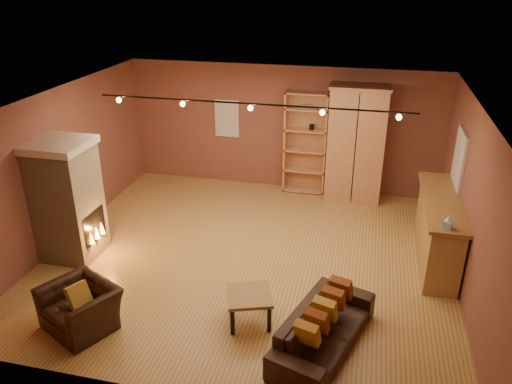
% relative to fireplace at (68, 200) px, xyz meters
% --- Properties ---
extents(floor, '(7.00, 7.00, 0.00)m').
position_rel_fireplace_xyz_m(floor, '(3.04, 0.60, -1.06)').
color(floor, olive).
rests_on(floor, ground).
extents(ceiling, '(7.00, 7.00, 0.00)m').
position_rel_fireplace_xyz_m(ceiling, '(3.04, 0.60, 1.74)').
color(ceiling, brown).
rests_on(ceiling, back_wall).
extents(back_wall, '(7.00, 0.02, 2.80)m').
position_rel_fireplace_xyz_m(back_wall, '(3.04, 3.85, 0.34)').
color(back_wall, brown).
rests_on(back_wall, floor).
extents(left_wall, '(0.02, 6.50, 2.80)m').
position_rel_fireplace_xyz_m(left_wall, '(-0.46, 0.60, 0.34)').
color(left_wall, brown).
rests_on(left_wall, floor).
extents(right_wall, '(0.02, 6.50, 2.80)m').
position_rel_fireplace_xyz_m(right_wall, '(6.54, 0.60, 0.34)').
color(right_wall, brown).
rests_on(right_wall, floor).
extents(fireplace, '(1.01, 0.98, 2.12)m').
position_rel_fireplace_xyz_m(fireplace, '(0.00, 0.00, 0.00)').
color(fireplace, tan).
rests_on(fireplace, floor).
extents(back_window, '(0.56, 0.04, 0.86)m').
position_rel_fireplace_xyz_m(back_window, '(1.74, 3.83, 0.49)').
color(back_window, silver).
rests_on(back_window, back_wall).
extents(bookcase, '(0.94, 0.36, 2.29)m').
position_rel_fireplace_xyz_m(bookcase, '(3.58, 3.73, 0.11)').
color(bookcase, tan).
rests_on(bookcase, floor).
extents(armoire, '(1.24, 0.70, 2.52)m').
position_rel_fireplace_xyz_m(armoire, '(4.68, 3.53, 0.21)').
color(armoire, tan).
rests_on(armoire, floor).
extents(bar_counter, '(0.65, 2.43, 1.16)m').
position_rel_fireplace_xyz_m(bar_counter, '(6.24, 1.26, -0.47)').
color(bar_counter, tan).
rests_on(bar_counter, floor).
extents(tissue_box, '(0.15, 0.15, 0.22)m').
position_rel_fireplace_xyz_m(tissue_box, '(6.19, 0.22, 0.19)').
color(tissue_box, '#8AB7DE').
rests_on(tissue_box, bar_counter).
extents(right_window, '(0.05, 0.90, 1.00)m').
position_rel_fireplace_xyz_m(right_window, '(6.51, 2.00, 0.59)').
color(right_window, silver).
rests_on(right_window, right_wall).
extents(loveseat, '(1.14, 2.05, 0.80)m').
position_rel_fireplace_xyz_m(loveseat, '(4.58, -1.40, -0.66)').
color(loveseat, black).
rests_on(loveseat, floor).
extents(armchair, '(1.16, 1.01, 0.86)m').
position_rel_fireplace_xyz_m(armchair, '(1.19, -1.76, -0.63)').
color(armchair, black).
rests_on(armchair, floor).
extents(coffee_table, '(0.79, 0.79, 0.47)m').
position_rel_fireplace_xyz_m(coffee_table, '(3.48, -1.11, -0.66)').
color(coffee_table, olive).
rests_on(coffee_table, floor).
extents(track_rail, '(5.20, 0.09, 0.13)m').
position_rel_fireplace_xyz_m(track_rail, '(3.04, 0.80, 1.63)').
color(track_rail, black).
rests_on(track_rail, ceiling).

